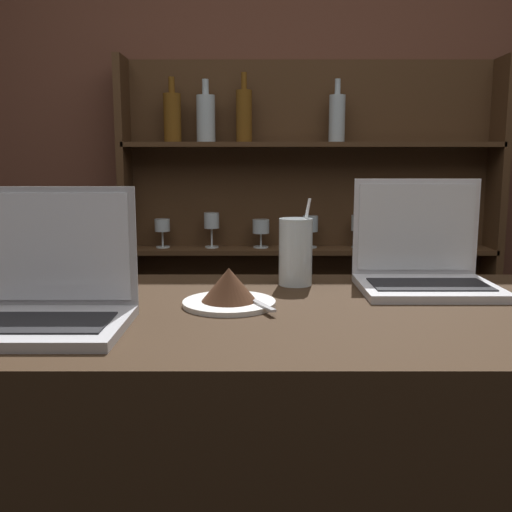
% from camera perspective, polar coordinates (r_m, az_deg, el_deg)
% --- Properties ---
extents(back_wall, '(7.00, 0.06, 2.70)m').
position_cam_1_polar(back_wall, '(2.52, 3.33, 9.70)').
color(back_wall, brown).
rests_on(back_wall, ground_plane).
extents(back_shelf, '(1.58, 0.18, 1.76)m').
position_cam_1_polar(back_shelf, '(2.48, 5.05, -0.08)').
color(back_shelf, '#472D19').
rests_on(back_shelf, ground_plane).
extents(laptop_near, '(0.33, 0.23, 0.24)m').
position_cam_1_polar(laptop_near, '(1.08, -20.95, -3.72)').
color(laptop_near, '#ADADB2').
rests_on(laptop_near, bar_counter).
extents(laptop_far, '(0.30, 0.24, 0.25)m').
position_cam_1_polar(laptop_far, '(1.37, 16.47, -0.82)').
color(laptop_far, silver).
rests_on(laptop_far, bar_counter).
extents(cake_plate, '(0.19, 0.19, 0.08)m').
position_cam_1_polar(cake_plate, '(1.15, -2.60, -3.42)').
color(cake_plate, white).
rests_on(cake_plate, bar_counter).
extents(water_glass, '(0.08, 0.08, 0.20)m').
position_cam_1_polar(water_glass, '(1.34, 4.08, 0.43)').
color(water_glass, silver).
rests_on(water_glass, bar_counter).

